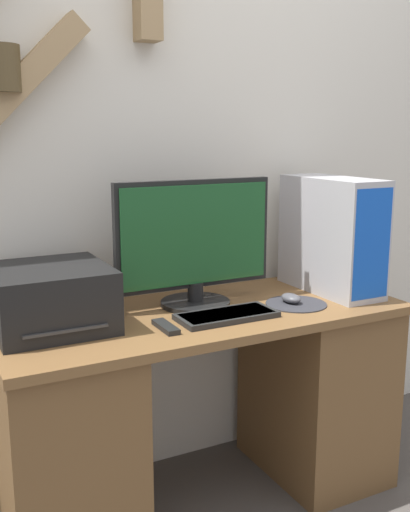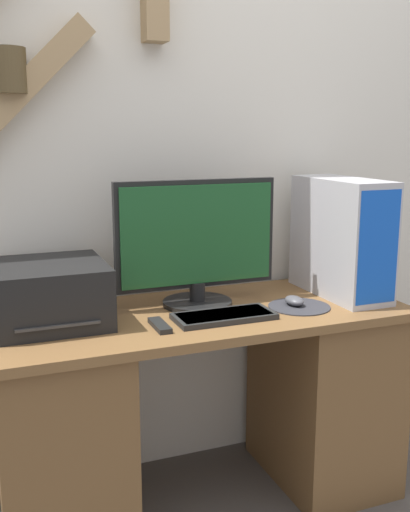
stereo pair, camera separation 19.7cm
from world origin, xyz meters
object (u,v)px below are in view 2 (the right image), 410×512
(computer_tower, at_px, (341,237))
(mouse, at_px, (294,301))
(monitor, at_px, (197,242))
(remote_control, at_px, (160,325))
(keyboard, at_px, (224,316))
(printer, at_px, (49,294))

(computer_tower, bearing_deg, mouse, -161.31)
(monitor, distance_m, remote_control, 0.35)
(keyboard, bearing_deg, mouse, 8.55)
(monitor, xyz_separation_m, mouse, (0.30, -0.14, -0.20))
(mouse, bearing_deg, monitor, 155.27)
(computer_tower, xyz_separation_m, printer, (-1.04, 0.05, -0.12))
(monitor, xyz_separation_m, remote_control, (-0.20, -0.19, -0.21))
(monitor, xyz_separation_m, printer, (-0.50, -0.02, -0.13))
(monitor, distance_m, mouse, 0.39)
(mouse, bearing_deg, remote_control, -173.99)
(remote_control, bearing_deg, computer_tower, 10.19)
(computer_tower, bearing_deg, monitor, 173.55)
(mouse, relative_size, remote_control, 0.63)
(monitor, relative_size, keyboard, 1.75)
(remote_control, bearing_deg, printer, 149.74)
(remote_control, bearing_deg, keyboard, 2.71)
(keyboard, xyz_separation_m, mouse, (0.28, 0.04, 0.01))
(monitor, bearing_deg, computer_tower, -6.45)
(keyboard, height_order, computer_tower, computer_tower)
(keyboard, distance_m, computer_tower, 0.57)
(mouse, bearing_deg, computer_tower, 18.69)
(printer, bearing_deg, computer_tower, -2.49)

